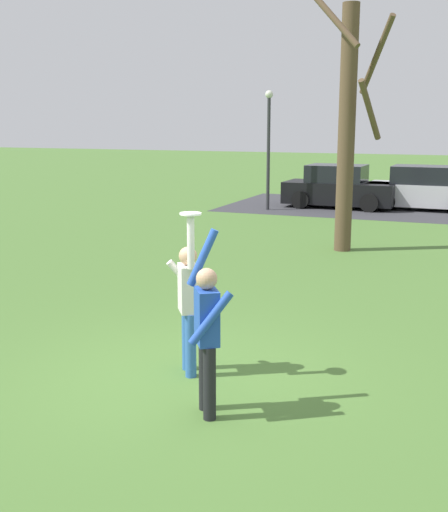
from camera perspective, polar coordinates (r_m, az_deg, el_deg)
name	(u,v)px	position (r m, az deg, el deg)	size (l,w,h in m)	color
ground_plane	(188,377)	(8.35, -3.19, -10.59)	(120.00, 120.00, 0.00)	#4C7533
person_catcher	(188,299)	(8.18, -3.14, -3.78)	(0.53, 0.58, 2.08)	#3366B7
person_defender	(207,329)	(7.02, -1.51, -6.41)	(0.63, 0.66, 2.04)	black
frisbee_disc	(190,214)	(7.74, -2.96, 3.72)	(0.26, 0.26, 0.02)	white
parked_car_black	(339,188)	(24.90, 10.07, 5.89)	(4.13, 2.09, 1.59)	black
parked_car_silver	(425,190)	(25.04, 17.19, 5.58)	(4.13, 2.09, 1.59)	#BCBCC1
parking_strip	(432,211)	(24.83, 17.75, 3.82)	(15.08, 6.40, 0.01)	#38383D
bare_tree_tall	(348,122)	(16.27, 10.80, 11.43)	(2.29, 2.30, 6.46)	brown
lamppost_by_lot	(269,138)	(23.75, 3.93, 10.26)	(0.28, 0.28, 4.26)	#2D2D33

